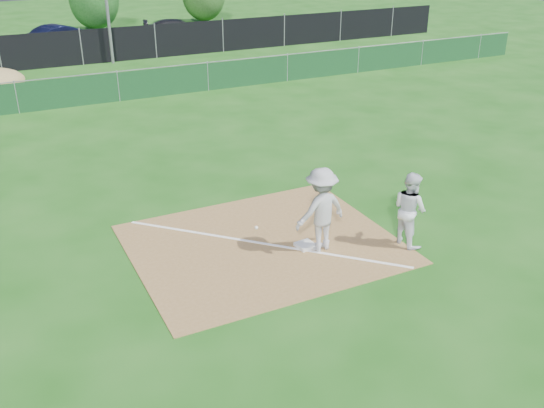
% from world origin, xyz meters
% --- Properties ---
extents(ground, '(90.00, 90.00, 0.00)m').
position_xyz_m(ground, '(0.00, 10.00, 0.00)').
color(ground, '#164B10').
rests_on(ground, ground).
extents(infield_dirt, '(6.00, 5.00, 0.02)m').
position_xyz_m(infield_dirt, '(0.00, 1.00, 0.01)').
color(infield_dirt, brown).
rests_on(infield_dirt, ground).
extents(foul_line, '(5.01, 5.01, 0.01)m').
position_xyz_m(foul_line, '(0.00, 1.00, 0.03)').
color(foul_line, white).
rests_on(foul_line, infield_dirt).
extents(green_fence, '(44.00, 0.05, 1.20)m').
position_xyz_m(green_fence, '(0.00, 15.00, 0.60)').
color(green_fence, '#0E3518').
rests_on(green_fence, ground).
extents(black_fence, '(46.00, 0.04, 1.80)m').
position_xyz_m(black_fence, '(0.00, 23.00, 0.90)').
color(black_fence, black).
rests_on(black_fence, ground).
extents(parking_lot, '(46.00, 9.00, 0.01)m').
position_xyz_m(parking_lot, '(0.00, 28.00, 0.01)').
color(parking_lot, black).
rests_on(parking_lot, ground).
extents(first_base, '(0.44, 0.44, 0.08)m').
position_xyz_m(first_base, '(0.82, 0.42, 0.06)').
color(first_base, silver).
rests_on(first_base, infield_dirt).
extents(play_at_first, '(2.30, 0.88, 1.99)m').
position_xyz_m(play_at_first, '(1.08, 0.21, 1.01)').
color(play_at_first, '#B6B7B9').
rests_on(play_at_first, infield_dirt).
extents(runner, '(0.73, 0.91, 1.79)m').
position_xyz_m(runner, '(3.06, -0.45, 0.89)').
color(runner, silver).
rests_on(runner, ground).
extents(car_mid, '(4.48, 3.08, 1.40)m').
position_xyz_m(car_mid, '(-0.19, 28.10, 0.71)').
color(car_mid, black).
rests_on(car_mid, parking_lot).
extents(car_right, '(4.63, 2.82, 1.25)m').
position_xyz_m(car_right, '(6.92, 27.93, 0.64)').
color(car_right, black).
rests_on(car_right, parking_lot).
extents(tree_mid, '(3.32, 3.32, 3.93)m').
position_xyz_m(tree_mid, '(2.98, 33.76, 2.03)').
color(tree_mid, '#382316').
rests_on(tree_mid, ground).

